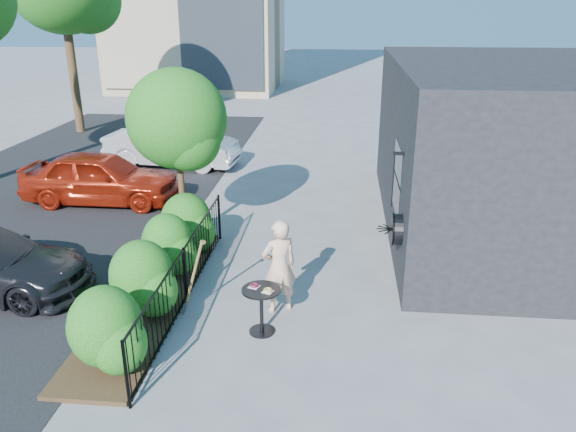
# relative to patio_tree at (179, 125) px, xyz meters

# --- Properties ---
(ground) EXTENTS (120.00, 120.00, 0.00)m
(ground) POSITION_rel_patio_tree_xyz_m (2.24, -2.76, -2.76)
(ground) COLOR gray
(ground) RESTS_ON ground
(shop_building) EXTENTS (6.22, 9.00, 4.00)m
(shop_building) POSITION_rel_patio_tree_xyz_m (7.73, 1.74, -0.76)
(shop_building) COLOR black
(shop_building) RESTS_ON ground
(fence) EXTENTS (0.05, 6.05, 1.10)m
(fence) POSITION_rel_patio_tree_xyz_m (0.74, -2.76, -2.20)
(fence) COLOR black
(fence) RESTS_ON ground
(planting_bed) EXTENTS (1.30, 6.00, 0.08)m
(planting_bed) POSITION_rel_patio_tree_xyz_m (0.04, -2.76, -2.72)
(planting_bed) COLOR #382616
(planting_bed) RESTS_ON ground
(shrubs) EXTENTS (1.10, 5.60, 1.24)m
(shrubs) POSITION_rel_patio_tree_xyz_m (0.14, -2.66, -2.06)
(shrubs) COLOR #225613
(shrubs) RESTS_ON ground
(patio_tree) EXTENTS (2.20, 2.20, 3.94)m
(patio_tree) POSITION_rel_patio_tree_xyz_m (0.00, 0.00, 0.00)
(patio_tree) COLOR #3F2B19
(patio_tree) RESTS_ON ground
(street) EXTENTS (9.00, 30.00, 0.01)m
(street) POSITION_rel_patio_tree_xyz_m (-4.76, 0.24, -2.76)
(street) COLOR black
(street) RESTS_ON ground
(cafe_table) EXTENTS (0.66, 0.66, 0.88)m
(cafe_table) POSITION_rel_patio_tree_xyz_m (2.29, -3.68, -2.19)
(cafe_table) COLOR black
(cafe_table) RESTS_ON ground
(woman) EXTENTS (0.76, 0.67, 1.76)m
(woman) POSITION_rel_patio_tree_xyz_m (2.51, -2.91, -1.88)
(woman) COLOR beige
(woman) RESTS_ON ground
(shovel) EXTENTS (0.50, 0.19, 1.47)m
(shovel) POSITION_rel_patio_tree_xyz_m (0.98, -3.16, -2.12)
(shovel) COLOR brown
(shovel) RESTS_ON ground
(car_red) EXTENTS (4.29, 1.73, 1.46)m
(car_red) POSITION_rel_patio_tree_xyz_m (-3.08, 2.47, -2.03)
(car_red) COLOR #A1200D
(car_red) RESTS_ON ground
(car_silver) EXTENTS (4.62, 1.97, 1.48)m
(car_silver) POSITION_rel_patio_tree_xyz_m (-2.18, 6.31, -2.02)
(car_silver) COLOR silver
(car_silver) RESTS_ON ground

